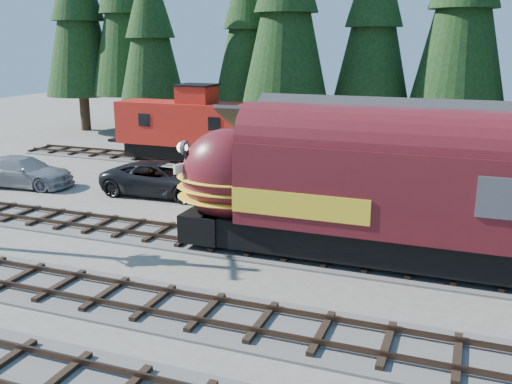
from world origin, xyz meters
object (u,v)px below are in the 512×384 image
(depot, at_px, (365,152))
(locomotive, at_px, (374,197))
(caboose, at_px, (186,127))
(pickup_truck_b, at_px, (23,172))
(pickup_truck_a, at_px, (162,179))

(depot, xyz_separation_m, locomotive, (1.51, -6.50, -0.38))
(locomotive, xyz_separation_m, caboose, (-15.00, 14.00, -0.15))
(depot, height_order, caboose, depot)
(locomotive, distance_m, pickup_truck_b, 21.16)
(locomotive, relative_size, caboose, 1.74)
(depot, distance_m, locomotive, 6.68)
(pickup_truck_a, bearing_deg, locomotive, -117.98)
(depot, xyz_separation_m, pickup_truck_a, (-10.72, -0.63, -2.07))
(caboose, relative_size, pickup_truck_a, 1.45)
(locomotive, relative_size, pickup_truck_a, 2.52)
(depot, relative_size, locomotive, 0.79)
(locomotive, relative_size, pickup_truck_b, 2.79)
(pickup_truck_b, bearing_deg, caboose, -37.24)
(depot, xyz_separation_m, pickup_truck_b, (-19.05, -1.82, -2.11))
(depot, relative_size, caboose, 1.37)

